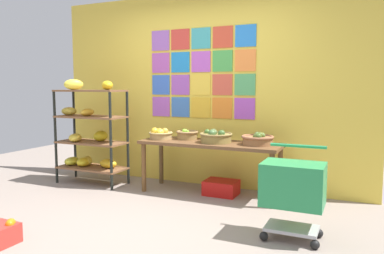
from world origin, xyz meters
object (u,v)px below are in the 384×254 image
produce_crate_under_table (221,188)px  fruit_basket_back_right (258,139)px  fruit_basket_left (187,134)px  banana_shelf_unit (89,132)px  fruit_basket_centre (160,134)px  fruit_basket_back_left (216,137)px  display_table (210,148)px  shopping_cart (293,187)px

produce_crate_under_table → fruit_basket_back_right: bearing=-2.2°
fruit_basket_back_right → fruit_basket_left: size_ratio=1.31×
banana_shelf_unit → fruit_basket_centre: size_ratio=4.65×
banana_shelf_unit → fruit_basket_back_left: bearing=5.0°
fruit_basket_back_right → produce_crate_under_table: (-0.46, 0.02, -0.64)m
fruit_basket_left → produce_crate_under_table: (0.50, -0.07, -0.64)m
fruit_basket_centre → produce_crate_under_table: fruit_basket_centre is taller
banana_shelf_unit → fruit_basket_back_left: size_ratio=3.61×
fruit_basket_left → banana_shelf_unit: bearing=-168.5°
display_table → fruit_basket_back_left: size_ratio=4.40×
fruit_basket_centre → shopping_cart: bearing=-27.7°
fruit_basket_left → shopping_cart: (1.56, -1.12, -0.26)m
fruit_basket_back_right → shopping_cart: size_ratio=0.47×
shopping_cart → banana_shelf_unit: bearing=153.3°
fruit_basket_centre → shopping_cart: (1.90, -1.00, -0.26)m
banana_shelf_unit → produce_crate_under_table: bearing=6.4°
fruit_basket_back_left → fruit_basket_centre: size_ratio=1.29×
banana_shelf_unit → produce_crate_under_table: size_ratio=3.56×
produce_crate_under_table → banana_shelf_unit: bearing=-173.6°
shopping_cart → fruit_basket_back_right: bearing=109.1°
display_table → fruit_basket_back_right: (0.60, 0.02, 0.15)m
banana_shelf_unit → display_table: (1.76, 0.17, -0.14)m
fruit_basket_centre → shopping_cart: 2.16m
fruit_basket_back_left → shopping_cart: fruit_basket_back_left is taller
display_table → fruit_basket_back_right: fruit_basket_back_right is taller
fruit_basket_back_left → shopping_cart: 1.53m
fruit_basket_left → produce_crate_under_table: bearing=-7.7°
fruit_basket_back_right → banana_shelf_unit: bearing=-175.2°
banana_shelf_unit → fruit_basket_left: banana_shelf_unit is taller
banana_shelf_unit → fruit_basket_back_right: banana_shelf_unit is taller
fruit_basket_back_right → shopping_cart: shopping_cart is taller
banana_shelf_unit → display_table: bearing=5.6°
produce_crate_under_table → display_table: bearing=-162.7°
fruit_basket_back_left → shopping_cart: size_ratio=0.49×
banana_shelf_unit → display_table: size_ratio=0.82×
fruit_basket_left → shopping_cart: shopping_cart is taller
fruit_basket_back_right → shopping_cart: bearing=-60.1°
banana_shelf_unit → fruit_basket_centre: 1.07m
display_table → produce_crate_under_table: size_ratio=4.35×
produce_crate_under_table → fruit_basket_back_left: bearing=-137.5°
fruit_basket_left → fruit_basket_back_left: fruit_basket_back_left is taller
banana_shelf_unit → fruit_basket_back_right: size_ratio=3.79×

